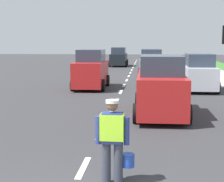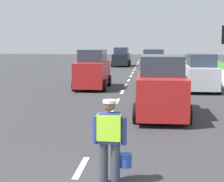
# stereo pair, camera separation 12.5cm
# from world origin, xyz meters

# --- Properties ---
(ground_plane) EXTENTS (96.00, 96.00, 0.00)m
(ground_plane) POSITION_xyz_m (0.00, 21.00, 0.00)
(ground_plane) COLOR #333335
(lane_center_line) EXTENTS (0.14, 46.40, 0.01)m
(lane_center_line) POSITION_xyz_m (0.00, 25.20, 0.00)
(lane_center_line) COLOR silver
(lane_center_line) RESTS_ON ground
(road_worker) EXTENTS (0.77, 0.37, 1.67)m
(road_worker) POSITION_xyz_m (0.74, 1.90, 0.93)
(road_worker) COLOR #383D4C
(road_worker) RESTS_ON ground
(car_outgoing_far) EXTENTS (1.90, 4.35, 2.17)m
(car_outgoing_far) POSITION_xyz_m (1.73, 22.34, 1.01)
(car_outgoing_far) COLOR silver
(car_outgoing_far) RESTS_ON ground
(car_oncoming_second) EXTENTS (1.89, 4.02, 2.28)m
(car_oncoming_second) POSITION_xyz_m (-1.86, 16.16, 1.06)
(car_oncoming_second) COLOR red
(car_oncoming_second) RESTS_ON ground
(car_oncoming_third) EXTENTS (1.94, 4.05, 2.05)m
(car_oncoming_third) POSITION_xyz_m (-1.65, 34.96, 0.95)
(car_oncoming_third) COLOR black
(car_oncoming_third) RESTS_ON ground
(car_outgoing_ahead) EXTENTS (1.96, 4.28, 2.26)m
(car_outgoing_ahead) POSITION_xyz_m (1.91, 8.55, 1.05)
(car_outgoing_ahead) COLOR red
(car_outgoing_ahead) RESTS_ON ground
(car_parked_far) EXTENTS (1.87, 3.80, 2.07)m
(car_parked_far) POSITION_xyz_m (4.31, 15.79, 0.96)
(car_parked_far) COLOR silver
(car_parked_far) RESTS_ON ground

